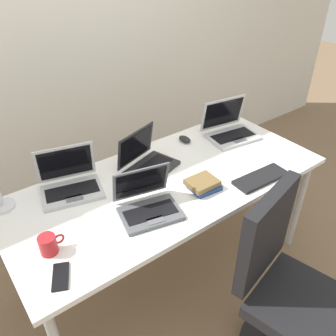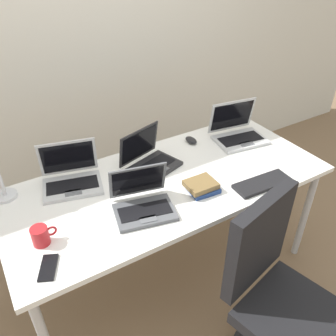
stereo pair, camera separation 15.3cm
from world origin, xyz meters
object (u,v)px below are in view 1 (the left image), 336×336
Objects in this scene: laptop_front_right at (147,161)px; laptop_front_left at (148,204)px; laptop_back_left at (70,183)px; laptop_by_keyboard at (230,129)px; book_stack at (203,184)px; computer_mouse at (185,139)px; external_keyboard at (261,178)px; cell_phone at (61,276)px; coffee_mug at (48,244)px; office_chair at (287,299)px.

laptop_front_left is (-0.21, -0.32, -0.00)m from laptop_front_right.
laptop_back_left reaches higher than laptop_front_left.
laptop_by_keyboard is 0.66m from laptop_front_right.
computer_mouse is at bearing 61.98° from book_stack.
laptop_back_left is at bearing 175.83° from laptop_by_keyboard.
laptop_by_keyboard is 3.75× the size of computer_mouse.
laptop_back_left is at bearing 151.88° from external_keyboard.
laptop_by_keyboard reaches higher than book_stack.
cell_phone is 1.20× the size of coffee_mug.
laptop_back_left is (-0.23, 0.38, 0.00)m from laptop_front_left.
laptop_front_left is at bearing -146.05° from computer_mouse.
laptop_by_keyboard is at bearing -4.17° from laptop_back_left.
book_stack is at bearing -35.75° from laptop_back_left.
office_chair reaches higher than laptop_front_right.
laptop_front_left is 0.49m from coffee_mug.
external_keyboard is 2.92× the size of coffee_mug.
external_keyboard is 0.34× the size of office_chair.
laptop_back_left reaches higher than external_keyboard.
laptop_front_left is 0.34m from book_stack.
laptop_front_left reaches higher than book_stack.
laptop_front_left reaches higher than external_keyboard.
laptop_by_keyboard is at bearing -24.21° from computer_mouse.
laptop_by_keyboard reaches higher than laptop_back_left.
computer_mouse is at bearing 15.77° from laptop_front_right.
office_chair is (-0.19, -1.04, -0.36)m from computer_mouse.
book_stack is at bearing -4.12° from coffee_mug.
laptop_front_right reaches higher than computer_mouse.
laptop_front_left is at bearing -123.55° from laptop_front_right.
computer_mouse is 0.56× the size of book_stack.
cell_phone is at bearing -118.26° from laptop_back_left.
laptop_back_left is 2.64× the size of cell_phone.
laptop_back_left is 0.58m from cell_phone.
laptop_by_keyboard is 1.02× the size of laptop_front_right.
laptop_front_right is 0.36× the size of office_chair.
computer_mouse is 0.10× the size of office_chair.
laptop_back_left and office_chair have the same top height.
book_stack is 0.18× the size of office_chair.
computer_mouse is 0.71× the size of cell_phone.
laptop_by_keyboard is at bearing 11.34° from coffee_mug.
computer_mouse is at bearing 2.65° from laptop_back_left.
laptop_front_right is 3.11× the size of coffee_mug.
laptop_by_keyboard reaches higher than office_chair.
laptop_by_keyboard is 1.11m from office_chair.
external_keyboard is at bearing 23.53° from cell_phone.
laptop_front_left is at bearing 121.96° from office_chair.
laptop_front_left is at bearing 39.17° from cell_phone.
office_chair is at bearing -102.43° from computer_mouse.
office_chair is (-0.26, -0.46, -0.35)m from external_keyboard.
laptop_by_keyboard is at bearing 62.56° from office_chair.
computer_mouse is (-0.07, 0.58, 0.01)m from external_keyboard.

